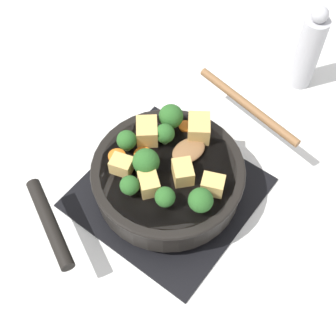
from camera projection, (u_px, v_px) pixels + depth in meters
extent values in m
plane|color=silver|center=(168.00, 193.00, 0.91)|extent=(2.40, 2.40, 0.00)
cube|color=black|center=(168.00, 192.00, 0.90)|extent=(0.31, 0.31, 0.01)
torus|color=black|center=(168.00, 188.00, 0.89)|extent=(0.24, 0.24, 0.01)
cube|color=black|center=(168.00, 188.00, 0.89)|extent=(0.01, 0.23, 0.01)
cube|color=black|center=(168.00, 188.00, 0.89)|extent=(0.23, 0.01, 0.01)
cylinder|color=black|center=(168.00, 177.00, 0.86)|extent=(0.27, 0.27, 0.06)
cylinder|color=#5B3316|center=(168.00, 176.00, 0.86)|extent=(0.25, 0.25, 0.05)
torus|color=black|center=(168.00, 169.00, 0.84)|extent=(0.28, 0.28, 0.01)
cylinder|color=black|center=(50.00, 223.00, 0.79)|extent=(0.10, 0.17, 0.02)
ellipsoid|color=brown|center=(189.00, 150.00, 0.85)|extent=(0.08, 0.06, 0.01)
cylinder|color=brown|center=(248.00, 106.00, 0.90)|extent=(0.06, 0.25, 0.02)
cube|color=tan|center=(182.00, 173.00, 0.81)|extent=(0.05, 0.05, 0.03)
cube|color=tan|center=(147.00, 131.00, 0.85)|extent=(0.06, 0.06, 0.04)
cube|color=tan|center=(213.00, 185.00, 0.80)|extent=(0.04, 0.05, 0.03)
cube|color=tan|center=(150.00, 184.00, 0.80)|extent=(0.05, 0.05, 0.03)
cube|color=tan|center=(122.00, 165.00, 0.82)|extent=(0.04, 0.04, 0.03)
cube|color=tan|center=(200.00, 129.00, 0.86)|extent=(0.06, 0.06, 0.04)
cylinder|color=#709956|center=(165.00, 203.00, 0.79)|extent=(0.01, 0.01, 0.01)
sphere|color=#285B23|center=(165.00, 197.00, 0.77)|extent=(0.03, 0.03, 0.03)
cylinder|color=#709956|center=(147.00, 169.00, 0.82)|extent=(0.01, 0.01, 0.01)
sphere|color=#285B23|center=(146.00, 162.00, 0.80)|extent=(0.05, 0.05, 0.05)
cylinder|color=#709956|center=(127.00, 147.00, 0.85)|extent=(0.01, 0.01, 0.01)
sphere|color=#285B23|center=(127.00, 140.00, 0.84)|extent=(0.04, 0.04, 0.04)
cylinder|color=#709956|center=(165.00, 140.00, 0.86)|extent=(0.01, 0.01, 0.01)
sphere|color=#285B23|center=(165.00, 133.00, 0.84)|extent=(0.04, 0.04, 0.04)
cylinder|color=#709956|center=(171.00, 124.00, 0.88)|extent=(0.01, 0.01, 0.01)
sphere|color=#285B23|center=(171.00, 116.00, 0.86)|extent=(0.05, 0.05, 0.05)
cylinder|color=#709956|center=(200.00, 207.00, 0.78)|extent=(0.01, 0.01, 0.01)
sphere|color=#285B23|center=(201.00, 200.00, 0.77)|extent=(0.04, 0.04, 0.04)
cylinder|color=#709956|center=(130.00, 191.00, 0.80)|extent=(0.01, 0.01, 0.01)
sphere|color=#285B23|center=(130.00, 185.00, 0.78)|extent=(0.03, 0.03, 0.03)
cylinder|color=orange|center=(117.00, 156.00, 0.84)|extent=(0.03, 0.03, 0.01)
cylinder|color=orange|center=(143.00, 154.00, 0.85)|extent=(0.03, 0.03, 0.01)
cylinder|color=orange|center=(185.00, 126.00, 0.88)|extent=(0.03, 0.03, 0.01)
cylinder|color=#B2B2B7|center=(307.00, 53.00, 1.00)|extent=(0.05, 0.05, 0.17)
sphere|color=#B2B2B7|center=(320.00, 15.00, 0.91)|extent=(0.03, 0.03, 0.03)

